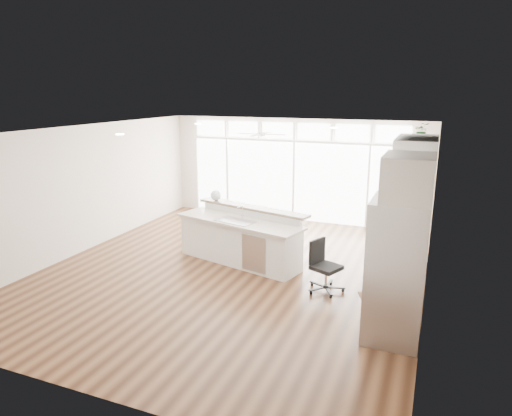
% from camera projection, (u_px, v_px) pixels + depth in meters
% --- Properties ---
extents(floor, '(7.00, 8.00, 0.02)m').
position_uv_depth(floor, '(233.00, 271.00, 8.86)').
color(floor, '#3E2313').
rests_on(floor, ground).
extents(ceiling, '(7.00, 8.00, 0.02)m').
position_uv_depth(ceiling, '(231.00, 131.00, 8.18)').
color(ceiling, white).
rests_on(ceiling, wall_back).
extents(wall_back, '(7.00, 0.04, 2.70)m').
position_uv_depth(wall_back, '(295.00, 170.00, 12.11)').
color(wall_back, beige).
rests_on(wall_back, floor).
extents(wall_front, '(7.00, 0.04, 2.70)m').
position_uv_depth(wall_front, '(76.00, 286.00, 4.92)').
color(wall_front, beige).
rests_on(wall_front, floor).
extents(wall_left, '(0.04, 8.00, 2.70)m').
position_uv_depth(wall_left, '(84.00, 189.00, 9.78)').
color(wall_left, beige).
rests_on(wall_left, floor).
extents(wall_right, '(0.04, 8.00, 2.70)m').
position_uv_depth(wall_right, '(431.00, 223.00, 7.25)').
color(wall_right, beige).
rests_on(wall_right, floor).
extents(glass_wall, '(5.80, 0.06, 2.08)m').
position_uv_depth(glass_wall, '(294.00, 181.00, 12.13)').
color(glass_wall, white).
rests_on(glass_wall, wall_back).
extents(transom_row, '(5.90, 0.06, 0.40)m').
position_uv_depth(transom_row, '(295.00, 131.00, 11.80)').
color(transom_row, white).
rests_on(transom_row, wall_back).
extents(desk_window, '(0.04, 0.85, 0.85)m').
position_uv_depth(desk_window, '(430.00, 206.00, 7.49)').
color(desk_window, white).
rests_on(desk_window, wall_right).
extents(ceiling_fan, '(1.16, 1.16, 0.32)m').
position_uv_depth(ceiling_fan, '(261.00, 130.00, 10.93)').
color(ceiling_fan, silver).
rests_on(ceiling_fan, ceiling).
extents(recessed_lights, '(3.40, 3.00, 0.02)m').
position_uv_depth(recessed_lights, '(235.00, 131.00, 8.36)').
color(recessed_lights, beige).
rests_on(recessed_lights, ceiling).
extents(oven_cabinet, '(0.64, 1.20, 2.50)m').
position_uv_depth(oven_cabinet, '(415.00, 202.00, 9.02)').
color(oven_cabinet, white).
rests_on(oven_cabinet, floor).
extents(desk_nook, '(0.72, 1.30, 0.76)m').
position_uv_depth(desk_nook, '(404.00, 270.00, 7.90)').
color(desk_nook, white).
rests_on(desk_nook, floor).
extents(upper_cabinets, '(0.64, 1.30, 0.64)m').
position_uv_depth(upper_cabinets, '(416.00, 157.00, 7.39)').
color(upper_cabinets, white).
rests_on(upper_cabinets, wall_right).
extents(refrigerator, '(0.76, 0.90, 2.00)m').
position_uv_depth(refrigerator, '(396.00, 270.00, 6.27)').
color(refrigerator, '#B3B3B7').
rests_on(refrigerator, floor).
extents(fridge_cabinet, '(0.64, 0.90, 0.60)m').
position_uv_depth(fridge_cabinet, '(408.00, 178.00, 5.92)').
color(fridge_cabinet, white).
rests_on(fridge_cabinet, wall_right).
extents(framed_photos, '(0.06, 0.22, 0.80)m').
position_uv_depth(framed_photos, '(431.00, 207.00, 8.08)').
color(framed_photos, black).
rests_on(framed_photos, wall_right).
extents(kitchen_island, '(2.89, 1.67, 1.08)m').
position_uv_depth(kitchen_island, '(239.00, 237.00, 9.18)').
color(kitchen_island, white).
rests_on(kitchen_island, floor).
extents(rug, '(1.05, 0.91, 0.01)m').
position_uv_depth(rug, '(388.00, 300.00, 7.61)').
color(rug, '#331D10').
rests_on(rug, floor).
extents(office_chair, '(0.60, 0.58, 0.90)m').
position_uv_depth(office_chair, '(326.00, 267.00, 7.85)').
color(office_chair, black).
rests_on(office_chair, floor).
extents(fishbowl, '(0.30, 0.30, 0.23)m').
position_uv_depth(fishbowl, '(216.00, 195.00, 9.87)').
color(fishbowl, silver).
rests_on(fishbowl, kitchen_island).
extents(monitor, '(0.16, 0.52, 0.43)m').
position_uv_depth(monitor, '(402.00, 237.00, 7.78)').
color(monitor, black).
rests_on(monitor, desk_nook).
extents(keyboard, '(0.14, 0.35, 0.02)m').
position_uv_depth(keyboard, '(390.00, 247.00, 7.89)').
color(keyboard, silver).
rests_on(keyboard, desk_nook).
extents(potted_plant, '(0.31, 0.33, 0.24)m').
position_uv_depth(potted_plant, '(422.00, 133.00, 8.67)').
color(potted_plant, '#255827').
rests_on(potted_plant, oven_cabinet).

